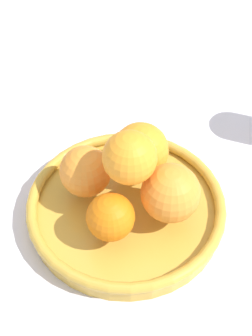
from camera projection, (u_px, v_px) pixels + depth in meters
name	position (u px, v px, depth m)	size (l,w,h in m)	color
ground_plane	(126.00, 215.00, 0.71)	(4.00, 4.00, 0.00)	silver
fruit_bowl	(126.00, 207.00, 0.69)	(0.29, 0.29, 0.04)	gold
orange_pile	(132.00, 174.00, 0.64)	(0.20, 0.20, 0.13)	orange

